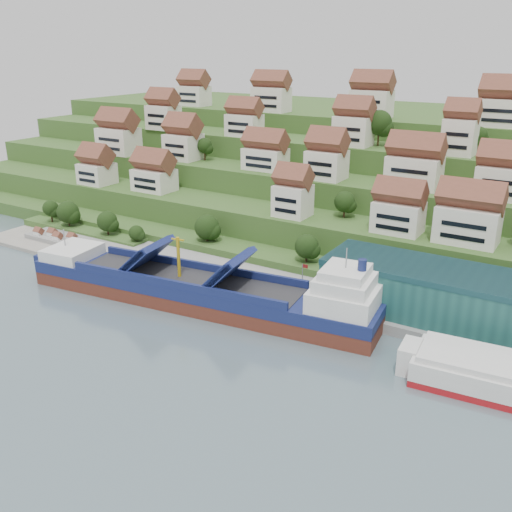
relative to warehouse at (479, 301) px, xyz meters
The scene contains 10 objects.
ground 55.18m from the warehouse, 161.90° to the right, with size 300.00×300.00×0.00m, color slate.
quay 32.64m from the warehouse, behind, with size 180.00×14.00×2.20m, color gray.
pebble_beach 110.32m from the warehouse, behind, with size 45.00×20.00×1.00m, color gray.
hillside 101.03m from the warehouse, 121.00° to the left, with size 260.00×128.00×31.00m.
hillside_village 68.13m from the warehouse, 137.73° to the left, with size 157.18×62.28×28.49m.
hillside_trees 71.95m from the warehouse, 158.57° to the left, with size 137.20×62.48×32.31m.
warehouse is the anchor object (origin of this frame).
flagpole 34.60m from the warehouse, 168.33° to the right, with size 1.28×0.16×8.00m.
beach_huts 112.29m from the warehouse, behind, with size 14.40×3.70×2.20m.
cargo_ship 54.85m from the warehouse, 162.12° to the right, with size 80.39×21.51×17.65m.
Camera 1 is at (67.51, -88.91, 52.82)m, focal length 40.00 mm.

